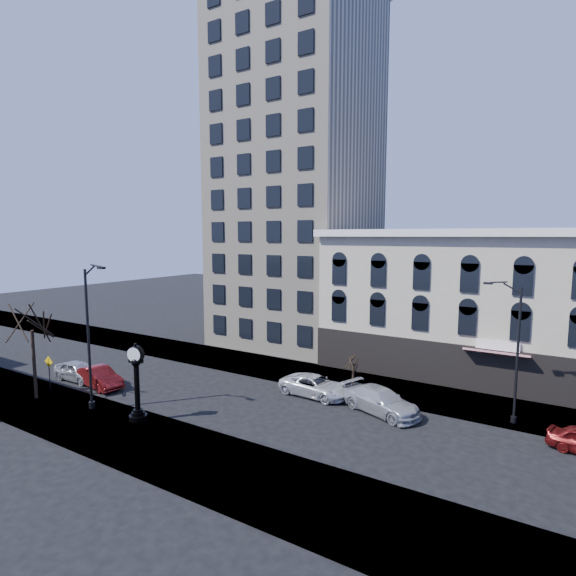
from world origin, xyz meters
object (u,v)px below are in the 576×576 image
Objects in this scene: street_clock at (137,385)px; warning_sign at (49,367)px; street_lamp_near at (93,299)px; car_near_b at (99,377)px; car_near_a at (78,371)px.

street_clock is 1.87× the size of warning_sign.
street_lamp_near is 2.08× the size of car_near_b.
street_lamp_near reaches higher than car_near_b.
street_clock is at bearing -101.37° from car_near_b.
car_near_a is (-7.34, 3.39, -7.01)m from street_lamp_near.
warning_sign is at bearing 178.51° from street_lamp_near.
street_lamp_near reaches higher than warning_sign.
warning_sign is at bearing -166.63° from car_near_a.
street_clock is 8.63m from car_near_b.
street_clock is 1.04× the size of car_near_b.
street_lamp_near is 3.75× the size of warning_sign.
street_clock is 0.50× the size of street_lamp_near.
car_near_a is at bearing 95.52° from car_near_b.
street_lamp_near is 8.81m from warning_sign.
car_near_b is (-7.99, 2.85, -1.61)m from street_clock.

